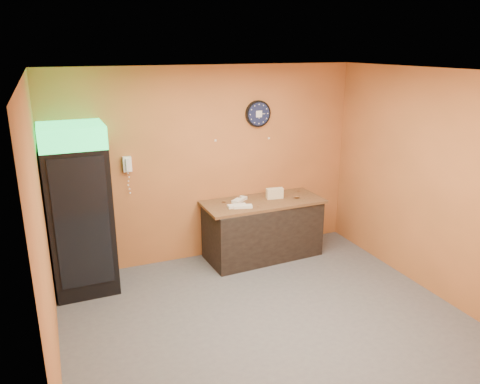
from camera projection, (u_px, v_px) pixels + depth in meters
floor at (268, 321)px, 5.41m from camera, size 4.50×4.50×0.00m
back_wall at (209, 165)px, 6.75m from camera, size 4.50×0.02×2.80m
left_wall at (43, 239)px, 4.17m from camera, size 0.02×4.00×2.80m
right_wall at (433, 184)px, 5.81m from camera, size 0.02×4.00×2.80m
ceiling at (273, 72)px, 4.57m from camera, size 4.50×4.00×0.02m
beverage_cooler at (80, 213)px, 5.83m from camera, size 0.76×0.78×2.16m
prep_counter at (263, 230)px, 6.97m from camera, size 1.71×0.83×0.84m
wall_clock at (258, 114)px, 6.79m from camera, size 0.39×0.06×0.39m
wall_phone at (127, 164)px, 6.24m from camera, size 0.11×0.10×0.21m
butcher_paper at (263, 202)px, 6.84m from camera, size 1.78×0.77×0.04m
sub_roll_stack at (275, 193)px, 6.92m from camera, size 0.26×0.12×0.16m
wrapped_sandwich_left at (237, 206)px, 6.56m from camera, size 0.27×0.13×0.04m
wrapped_sandwich_mid at (243, 206)px, 6.54m from camera, size 0.28×0.17×0.04m
wrapped_sandwich_right at (240, 200)px, 6.82m from camera, size 0.29×0.26×0.04m
kitchen_tool at (240, 199)px, 6.84m from camera, size 0.06×0.06×0.06m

